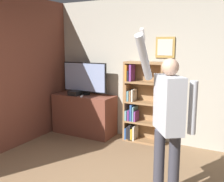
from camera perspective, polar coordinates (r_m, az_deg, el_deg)
The scene contains 8 objects.
wall_back at distance 4.94m, azimuth 11.07°, elevation 4.27°, with size 6.47×0.09×2.70m.
wall_side_brick at distance 4.90m, azimuth -21.05°, elevation 3.72°, with size 0.06×4.54×2.70m.
tv_ledge at distance 5.47m, azimuth -6.03°, elevation -5.06°, with size 1.28×0.53×0.82m.
television at distance 5.35m, azimuth -5.98°, elevation 2.80°, with size 0.99×0.22×0.66m.
game_console at distance 5.38m, azimuth -8.09°, elevation -0.43°, with size 0.21×0.22×0.09m.
remote_loose at distance 5.20m, azimuth -6.58°, elevation -1.12°, with size 0.09×0.14×0.02m.
bookshelf at distance 4.99m, azimuth 6.27°, elevation -2.82°, with size 0.76×0.28×1.53m.
person at distance 3.07m, azimuth 12.12°, elevation -5.37°, with size 0.62×0.58×2.02m.
Camera 1 is at (1.41, -1.74, 1.85)m, focal length 42.00 mm.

